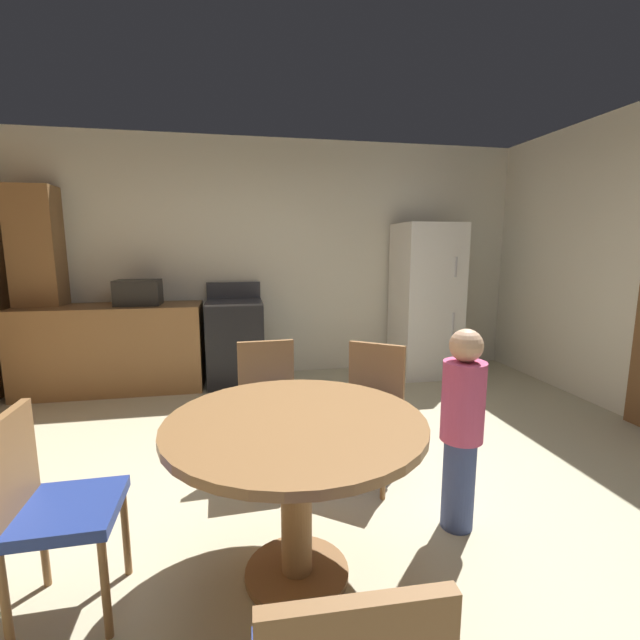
# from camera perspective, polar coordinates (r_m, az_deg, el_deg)

# --- Properties ---
(ground_plane) EXTENTS (14.00, 14.00, 0.00)m
(ground_plane) POSITION_cam_1_polar(r_m,az_deg,el_deg) (2.75, 1.68, -23.37)
(ground_plane) COLOR beige
(wall_back) EXTENTS (6.02, 0.12, 2.70)m
(wall_back) POSITION_cam_1_polar(r_m,az_deg,el_deg) (5.19, -5.34, 7.91)
(wall_back) COLOR silver
(wall_back) RESTS_ON ground
(kitchen_counter) EXTENTS (1.82, 0.60, 0.90)m
(kitchen_counter) POSITION_cam_1_polar(r_m,az_deg,el_deg) (5.04, -25.53, -3.36)
(kitchen_counter) COLOR olive
(kitchen_counter) RESTS_ON ground
(pantry_column) EXTENTS (0.44, 0.36, 2.10)m
(pantry_column) POSITION_cam_1_polar(r_m,az_deg,el_deg) (5.34, -32.71, 3.26)
(pantry_column) COLOR olive
(pantry_column) RESTS_ON ground
(oven_range) EXTENTS (0.60, 0.60, 1.10)m
(oven_range) POSITION_cam_1_polar(r_m,az_deg,el_deg) (4.87, -11.05, -2.80)
(oven_range) COLOR black
(oven_range) RESTS_ON ground
(refrigerator) EXTENTS (0.68, 0.68, 1.76)m
(refrigerator) POSITION_cam_1_polar(r_m,az_deg,el_deg) (5.22, 13.67, 2.52)
(refrigerator) COLOR white
(refrigerator) RESTS_ON ground
(microwave) EXTENTS (0.44, 0.32, 0.26)m
(microwave) POSITION_cam_1_polar(r_m,az_deg,el_deg) (4.89, -22.71, 3.35)
(microwave) COLOR black
(microwave) RESTS_ON kitchen_counter
(dining_table) EXTENTS (1.14, 1.14, 0.76)m
(dining_table) POSITION_cam_1_polar(r_m,az_deg,el_deg) (2.00, -3.19, -17.12)
(dining_table) COLOR olive
(dining_table) RESTS_ON ground
(chair_west) EXTENTS (0.41, 0.41, 0.87)m
(chair_west) POSITION_cam_1_polar(r_m,az_deg,el_deg) (2.16, -32.18, -19.44)
(chair_west) COLOR olive
(chair_west) RESTS_ON ground
(chair_northeast) EXTENTS (0.56, 0.56, 0.87)m
(chair_northeast) POSITION_cam_1_polar(r_m,az_deg,el_deg) (2.89, 6.60, -10.68)
(chair_northeast) COLOR olive
(chair_northeast) RESTS_ON ground
(chair_north) EXTENTS (0.42, 0.42, 0.87)m
(chair_north) POSITION_cam_1_polar(r_m,az_deg,el_deg) (2.95, -6.75, -10.21)
(chair_north) COLOR olive
(chair_north) RESTS_ON ground
(person_child) EXTENTS (0.26, 0.26, 1.09)m
(person_child) POSITION_cam_1_polar(r_m,az_deg,el_deg) (2.45, 18.08, -12.96)
(person_child) COLOR #3D4C84
(person_child) RESTS_ON ground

